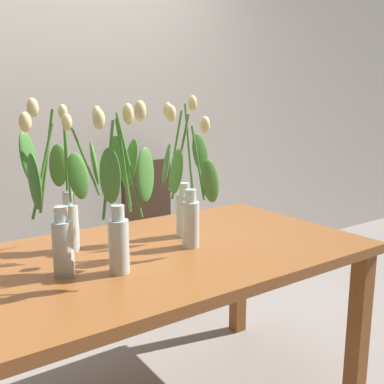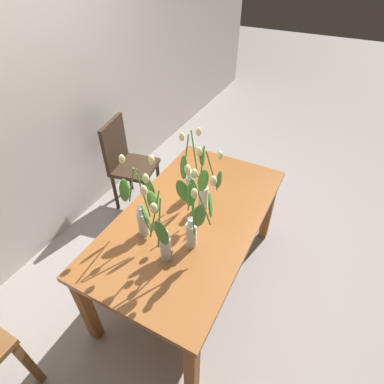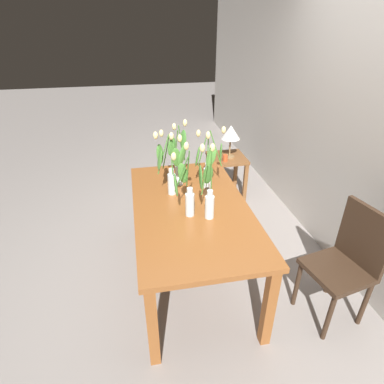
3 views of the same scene
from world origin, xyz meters
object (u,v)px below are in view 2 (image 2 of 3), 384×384
at_px(tulip_vase_0, 194,217).
at_px(dining_chair, 127,160).
at_px(tulip_vase_1, 206,190).
at_px(tulip_vase_4, 142,208).
at_px(tulip_vase_2, 191,177).
at_px(tulip_vase_3, 162,239).
at_px(dining_table, 191,225).

bearing_deg(tulip_vase_0, dining_chair, 55.35).
xyz_separation_m(tulip_vase_1, tulip_vase_4, (-0.37, 0.25, 0.03)).
distance_m(tulip_vase_2, tulip_vase_4, 0.45).
bearing_deg(tulip_vase_3, tulip_vase_0, -26.46).
height_order(dining_table, tulip_vase_1, tulip_vase_1).
xyz_separation_m(dining_table, tulip_vase_4, (-0.27, 0.20, 0.30)).
distance_m(dining_table, tulip_vase_2, 0.34).
xyz_separation_m(tulip_vase_4, dining_chair, (0.85, 0.84, -0.42)).
bearing_deg(dining_chair, tulip_vase_4, -135.61).
bearing_deg(dining_chair, tulip_vase_2, -113.95).
bearing_deg(tulip_vase_3, tulip_vase_4, 57.37).
bearing_deg(dining_table, tulip_vase_0, -149.53).
distance_m(tulip_vase_2, tulip_vase_3, 0.60).
bearing_deg(tulip_vase_3, tulip_vase_1, -2.52).
distance_m(dining_table, dining_chair, 1.20).
xyz_separation_m(tulip_vase_0, tulip_vase_4, (-0.05, 0.33, -0.03)).
height_order(tulip_vase_0, tulip_vase_4, tulip_vase_0).
bearing_deg(tulip_vase_1, tulip_vase_4, 145.71).
relative_size(dining_table, tulip_vase_0, 2.85).
distance_m(tulip_vase_1, tulip_vase_3, 0.52).
xyz_separation_m(tulip_vase_1, tulip_vase_3, (-0.52, 0.02, 0.02)).
relative_size(tulip_vase_2, tulip_vase_4, 1.06).
relative_size(tulip_vase_1, tulip_vase_2, 0.94).
distance_m(tulip_vase_2, dining_chair, 1.11).
distance_m(tulip_vase_3, dining_chair, 1.52).
distance_m(tulip_vase_1, tulip_vase_2, 0.16).
xyz_separation_m(tulip_vase_1, dining_chair, (0.48, 1.09, -0.39)).
relative_size(dining_table, tulip_vase_2, 2.73).
bearing_deg(tulip_vase_2, dining_chair, 66.05).
bearing_deg(tulip_vase_2, tulip_vase_3, -167.99).
height_order(tulip_vase_2, dining_chair, tulip_vase_2).
bearing_deg(tulip_vase_4, dining_chair, 44.39).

